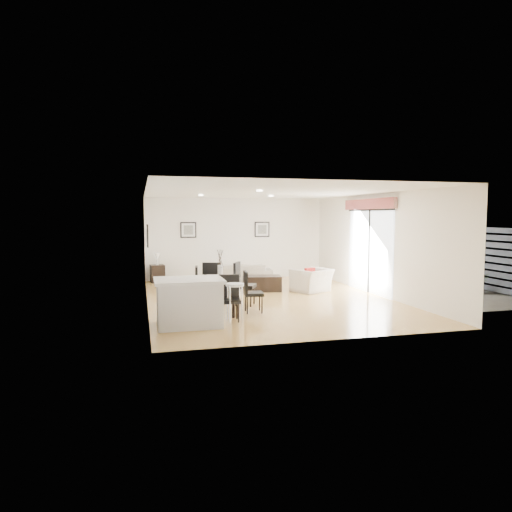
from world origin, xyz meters
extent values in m
plane|color=tan|center=(0.00, 0.00, 0.00)|extent=(8.00, 8.00, 0.00)
cube|color=white|center=(0.00, 4.00, 1.35)|extent=(6.00, 0.04, 2.70)
cube|color=white|center=(0.00, -4.00, 1.35)|extent=(6.00, 0.04, 2.70)
cube|color=white|center=(-3.00, 0.00, 1.35)|extent=(0.04, 8.00, 2.70)
cube|color=white|center=(3.00, 0.00, 1.35)|extent=(0.04, 8.00, 2.70)
cube|color=white|center=(0.00, 0.00, 2.70)|extent=(6.00, 8.00, 0.02)
imported|color=#A29983|center=(-0.17, 2.85, 0.31)|extent=(2.18, 1.07, 0.61)
imported|color=beige|center=(1.46, 0.74, 0.32)|extent=(1.27, 1.22, 0.64)
imported|color=#344E21|center=(5.73, -0.66, 0.29)|extent=(0.65, 0.61, 0.59)
imported|color=#344E21|center=(5.63, 1.16, 0.32)|extent=(0.40, 0.40, 0.64)
cube|color=black|center=(-1.42, -1.07, 0.67)|extent=(1.26, 1.83, 0.06)
cylinder|color=black|center=(-1.99, -1.72, 0.32)|extent=(0.06, 0.06, 0.64)
cylinder|color=black|center=(-1.55, -0.22, 0.32)|extent=(0.06, 0.06, 0.64)
cylinder|color=black|center=(-1.29, -1.92, 0.32)|extent=(0.06, 0.06, 0.64)
cylinder|color=black|center=(-0.86, -0.43, 0.32)|extent=(0.06, 0.06, 0.64)
cube|color=black|center=(-2.09, -1.49, 0.38)|extent=(0.52, 0.52, 0.07)
cube|color=black|center=(-1.94, -1.56, 0.63)|extent=(0.22, 0.37, 0.46)
cylinder|color=black|center=(-2.16, -1.29, 0.18)|extent=(0.03, 0.03, 0.35)
cylinder|color=black|center=(-1.89, -1.42, 0.18)|extent=(0.03, 0.03, 0.35)
cylinder|color=black|center=(-2.29, -1.55, 0.18)|extent=(0.03, 0.03, 0.35)
cylinder|color=black|center=(-2.02, -1.69, 0.18)|extent=(0.03, 0.03, 0.35)
cube|color=black|center=(-2.09, -0.65, 0.43)|extent=(0.48, 0.48, 0.07)
cube|color=black|center=(-1.90, -0.68, 0.70)|extent=(0.11, 0.43, 0.51)
cylinder|color=black|center=(-2.23, -0.47, 0.20)|extent=(0.03, 0.03, 0.39)
cylinder|color=black|center=(-1.90, -0.51, 0.20)|extent=(0.03, 0.03, 0.39)
cylinder|color=black|center=(-2.28, -0.80, 0.20)|extent=(0.03, 0.03, 0.39)
cylinder|color=black|center=(-1.94, -0.84, 0.20)|extent=(0.03, 0.03, 0.39)
cube|color=black|center=(-0.76, -1.49, 0.41)|extent=(0.45, 0.45, 0.07)
cube|color=black|center=(-0.93, -1.47, 0.67)|extent=(0.09, 0.41, 0.49)
cylinder|color=black|center=(-0.61, -1.66, 0.19)|extent=(0.03, 0.03, 0.37)
cylinder|color=black|center=(-0.93, -1.63, 0.19)|extent=(0.03, 0.03, 0.37)
cylinder|color=black|center=(-0.58, -1.34, 0.19)|extent=(0.03, 0.03, 0.37)
cylinder|color=black|center=(-0.90, -1.31, 0.19)|extent=(0.03, 0.03, 0.37)
cube|color=black|center=(-0.76, -0.65, 0.46)|extent=(0.61, 0.61, 0.08)
cube|color=black|center=(-0.93, -0.57, 0.74)|extent=(0.26, 0.43, 0.55)
cylinder|color=black|center=(-0.68, -0.89, 0.21)|extent=(0.04, 0.04, 0.42)
cylinder|color=black|center=(-1.00, -0.73, 0.21)|extent=(0.04, 0.04, 0.42)
cylinder|color=black|center=(-0.52, -0.58, 0.21)|extent=(0.04, 0.04, 0.42)
cylinder|color=black|center=(-0.84, -0.41, 0.21)|extent=(0.04, 0.04, 0.42)
cube|color=black|center=(-1.42, -2.18, 0.41)|extent=(0.46, 0.46, 0.07)
cube|color=black|center=(-1.40, -2.00, 0.67)|extent=(0.42, 0.10, 0.49)
cylinder|color=black|center=(-1.60, -2.32, 0.19)|extent=(0.03, 0.03, 0.38)
cylinder|color=black|center=(-1.57, -2.00, 0.19)|extent=(0.03, 0.03, 0.38)
cylinder|color=black|center=(-1.28, -2.36, 0.19)|extent=(0.03, 0.03, 0.38)
cylinder|color=black|center=(-1.24, -2.04, 0.19)|extent=(0.03, 0.03, 0.38)
cube|color=black|center=(-1.42, 0.04, 0.44)|extent=(0.54, 0.54, 0.08)
cube|color=black|center=(-1.48, -0.15, 0.72)|extent=(0.44, 0.18, 0.53)
cylinder|color=black|center=(-1.21, 0.16, 0.20)|extent=(0.03, 0.03, 0.40)
cylinder|color=black|center=(-1.30, -0.17, 0.20)|extent=(0.03, 0.03, 0.40)
cylinder|color=black|center=(-1.54, 0.25, 0.20)|extent=(0.03, 0.03, 0.40)
cylinder|color=black|center=(-1.64, -0.08, 0.20)|extent=(0.03, 0.03, 0.40)
cylinder|color=white|center=(-1.42, -1.07, 0.86)|extent=(0.11, 0.11, 0.32)
cylinder|color=black|center=(-1.15, -1.07, 0.70)|extent=(0.31, 0.31, 0.01)
cylinder|color=black|center=(-1.15, -1.07, 0.73)|extent=(0.17, 0.17, 0.05)
cylinder|color=black|center=(-1.34, -0.59, 0.70)|extent=(0.31, 0.31, 0.01)
cylinder|color=black|center=(-1.34, -0.59, 0.73)|extent=(0.17, 0.17, 0.05)
cylinder|color=black|center=(-1.65, -0.77, 0.70)|extent=(0.31, 0.31, 0.01)
cylinder|color=black|center=(-1.65, -0.77, 0.73)|extent=(0.17, 0.17, 0.05)
cylinder|color=black|center=(-1.65, -1.37, 0.70)|extent=(0.31, 0.31, 0.01)
cylinder|color=black|center=(-1.65, -1.37, 0.73)|extent=(0.17, 0.17, 0.05)
cylinder|color=black|center=(-1.34, -1.55, 0.70)|extent=(0.31, 0.31, 0.01)
cylinder|color=black|center=(-1.34, -1.55, 0.73)|extent=(0.17, 0.17, 0.05)
cube|color=black|center=(0.17, 1.26, 0.21)|extent=(1.16, 0.82, 0.43)
cube|color=black|center=(-2.63, 3.66, 0.28)|extent=(0.47, 0.47, 0.56)
cylinder|color=white|center=(-2.63, 3.66, 0.64)|extent=(0.09, 0.09, 0.16)
cone|color=white|center=(-2.63, 3.66, 0.83)|extent=(0.20, 0.20, 0.22)
cube|color=maroon|center=(1.37, 0.65, 0.52)|extent=(0.33, 0.21, 0.32)
cube|color=silver|center=(-2.25, -2.36, 0.42)|extent=(1.20, 0.90, 0.85)
cube|color=silver|center=(-2.25, -2.36, 0.88)|extent=(1.30, 1.00, 0.06)
cylinder|color=silver|center=(-1.35, -2.36, 0.76)|extent=(0.36, 0.36, 0.05)
cylinder|color=silver|center=(-1.24, -2.25, 0.38)|extent=(0.03, 0.03, 0.76)
cylinder|color=silver|center=(-1.47, -2.25, 0.38)|extent=(0.03, 0.03, 0.76)
cylinder|color=silver|center=(-1.47, -2.48, 0.38)|extent=(0.03, 0.03, 0.76)
cylinder|color=silver|center=(-1.24, -2.48, 0.38)|extent=(0.03, 0.03, 0.76)
cube|color=black|center=(-1.60, 3.97, 1.65)|extent=(0.52, 0.03, 0.52)
cube|color=white|center=(-1.60, 3.97, 1.65)|extent=(0.44, 0.04, 0.44)
cube|color=#585853|center=(-1.60, 3.97, 1.65)|extent=(0.30, 0.04, 0.30)
cube|color=black|center=(0.90, 3.97, 1.65)|extent=(0.52, 0.03, 0.52)
cube|color=white|center=(0.90, 3.97, 1.65)|extent=(0.44, 0.04, 0.44)
cube|color=#585853|center=(0.90, 3.97, 1.65)|extent=(0.30, 0.04, 0.30)
cube|color=black|center=(-2.97, -0.20, 1.65)|extent=(0.03, 0.52, 0.52)
cube|color=white|center=(-2.97, -0.20, 1.65)|extent=(0.04, 0.44, 0.44)
cube|color=#585853|center=(-2.97, -0.20, 1.65)|extent=(0.04, 0.30, 0.30)
cube|color=white|center=(2.98, 0.30, 1.12)|extent=(0.02, 2.40, 2.25)
cube|color=black|center=(2.96, 0.30, 1.12)|extent=(0.03, 0.05, 2.25)
cube|color=black|center=(2.96, 0.30, 2.27)|extent=(0.03, 2.50, 0.05)
cube|color=maroon|center=(2.92, 0.30, 2.43)|extent=(0.10, 2.70, 0.28)
plane|color=gray|center=(5.00, 0.30, 0.00)|extent=(6.00, 6.00, 0.00)
cube|color=#29292B|center=(6.20, 0.30, 0.90)|extent=(0.08, 5.50, 1.80)
cube|color=brown|center=(6.05, 2.70, 1.00)|extent=(0.35, 0.35, 2.00)
camera|label=1|loc=(-3.14, -11.04, 2.10)|focal=32.00mm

